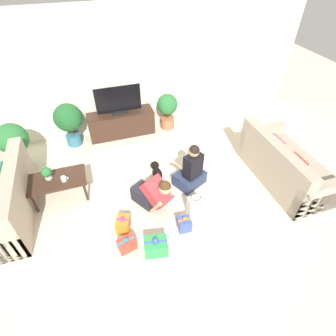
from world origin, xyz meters
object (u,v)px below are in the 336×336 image
person_sitting (191,171)px  dog (157,172)px  gift_box_d (123,224)px  gift_box_c (156,246)px  sofa_right (284,166)px  potted_plant_back_right (167,108)px  person_kneeling (153,193)px  coffee_table (58,181)px  gift_bag_a (195,205)px  mug (64,179)px  tv (119,102)px  potted_plant_corner_left (13,141)px  gift_box_b (127,244)px  tabletop_plant (47,173)px  potted_plant_back_left (69,120)px  sofa_left (1,203)px  gift_box_a (184,224)px  tv_console (122,124)px

person_sitting → dog: size_ratio=1.74×
gift_box_d → gift_box_c: bearing=-55.3°
sofa_right → potted_plant_back_right: (-1.47, 2.34, 0.19)m
sofa_right → person_kneeling: size_ratio=2.32×
coffee_table → gift_bag_a: (2.07, -1.05, -0.19)m
sofa_right → gift_box_c: 2.76m
person_kneeling → mug: person_kneeling is taller
tv → potted_plant_corner_left: size_ratio=1.03×
dog → gift_box_b: bearing=58.7°
tv → dog: bearing=-79.2°
tv → dog: (0.32, -1.71, -0.61)m
tv → gift_bag_a: tv is taller
coffee_table → tabletop_plant: (-0.12, 0.06, 0.17)m
coffee_table → gift_box_c: size_ratio=2.52×
potted_plant_corner_left → tabletop_plant: 1.22m
sofa_right → coffee_table: bearing=78.6°
dog → gift_box_d: dog is taller
sofa_right → tv: bearing=46.8°
potted_plant_back_left → gift_box_b: bearing=-78.7°
tv → gift_box_b: 3.08m
person_kneeling → gift_box_b: person_kneeling is taller
sofa_right → person_kneeling: 2.46m
tv → tabletop_plant: (-1.49, -1.54, -0.27)m
tv → person_sitting: tv is taller
dog → mug: bearing=1.0°
potted_plant_back_right → mug: size_ratio=6.95×
potted_plant_corner_left → potted_plant_back_left: size_ratio=0.99×
gift_box_c → tabletop_plant: tabletop_plant is taller
sofa_left → tabletop_plant: sofa_left is taller
person_sitting → dog: (-0.56, 0.29, -0.12)m
gift_box_a → gift_box_d: size_ratio=0.96×
gift_box_a → person_sitting: bearing=62.9°
tv_console → gift_box_b: tv_console is taller
person_sitting → gift_box_a: bearing=37.8°
gift_box_b → person_sitting: bearing=34.9°
person_kneeling → person_sitting: 0.85m
sofa_right → gift_box_b: (-3.04, -0.56, -0.21)m
sofa_right → mug: bearing=79.4°
sofa_left → potted_plant_back_right: 3.72m
gift_box_c → tabletop_plant: 2.15m
person_kneeling → tabletop_plant: (-1.58, 0.78, 0.22)m
coffee_table → tabletop_plant: tabletop_plant is taller
sofa_right → potted_plant_corner_left: size_ratio=1.96×
potted_plant_back_right → gift_box_c: 3.32m
person_kneeling → tabletop_plant: 1.77m
potted_plant_back_right → gift_bag_a: size_ratio=2.14×
coffee_table → potted_plant_back_right: size_ratio=1.12×
dog → gift_box_c: bearing=75.1°
gift_box_d → mug: 1.25m
gift_box_a → gift_bag_a: bearing=41.7°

